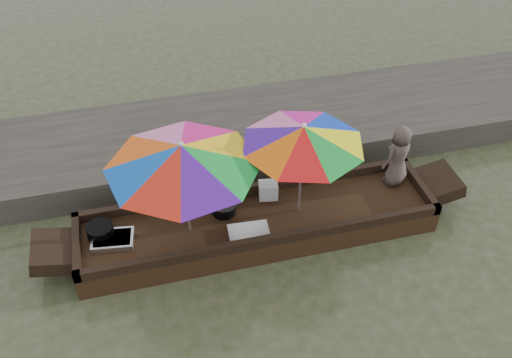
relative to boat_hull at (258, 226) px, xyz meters
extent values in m
plane|color=#2F3A1D|center=(0.00, 0.00, -0.17)|extent=(80.00, 80.00, 0.00)
cube|color=#2D2B26|center=(0.00, 2.20, 0.08)|extent=(22.00, 2.20, 0.50)
cube|color=black|center=(0.00, 0.00, 0.00)|extent=(5.19, 1.20, 0.35)
cylinder|color=black|center=(-2.21, 0.17, 0.27)|extent=(0.38, 0.38, 0.20)
cube|color=silver|center=(-2.06, 0.02, 0.22)|extent=(0.62, 0.47, 0.09)
cube|color=silver|center=(-0.20, -0.31, 0.21)|extent=(0.59, 0.43, 0.06)
cylinder|color=black|center=(-0.45, 0.23, 0.26)|extent=(0.35, 0.35, 0.17)
cube|color=silver|center=(0.26, 0.39, 0.30)|extent=(0.31, 0.27, 0.26)
imported|color=#483D36|center=(2.24, 0.25, 0.69)|extent=(0.58, 0.48, 1.02)
camera|label=1|loc=(-1.48, -5.72, 5.98)|focal=40.00mm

